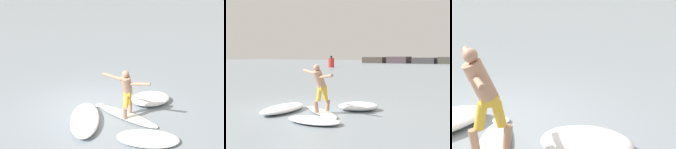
{
  "view_description": "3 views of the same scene",
  "coord_description": "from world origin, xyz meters",
  "views": [
    {
      "loc": [
        1.2,
        -9.3,
        4.63
      ],
      "look_at": [
        0.52,
        0.93,
        0.86
      ],
      "focal_mm": 50.0,
      "sensor_mm": 36.0,
      "label": 1
    },
    {
      "loc": [
        6.62,
        -9.14,
        1.93
      ],
      "look_at": [
        1.06,
        0.57,
        1.23
      ],
      "focal_mm": 50.0,
      "sensor_mm": 36.0,
      "label": 2
    },
    {
      "loc": [
        7.27,
        -3.9,
        3.52
      ],
      "look_at": [
        1.29,
        0.6,
        1.04
      ],
      "focal_mm": 85.0,
      "sensor_mm": 36.0,
      "label": 3
    }
  ],
  "objects": [
    {
      "name": "surfer",
      "position": [
        1.08,
        -0.65,
        0.98
      ],
      "size": [
        1.45,
        0.81,
        1.55
      ],
      "color": "tan",
      "rests_on": "surfboard"
    },
    {
      "name": "wave_foam_at_nose",
      "position": [
        1.88,
        0.58,
        0.14
      ],
      "size": [
        1.76,
        1.64,
        0.28
      ],
      "color": "white",
      "rests_on": "ground"
    },
    {
      "name": "ground_plane",
      "position": [
        0.0,
        0.0,
        0.0
      ],
      "size": [
        200.0,
        200.0,
        0.0
      ],
      "primitive_type": "plane",
      "color": "gray"
    }
  ]
}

